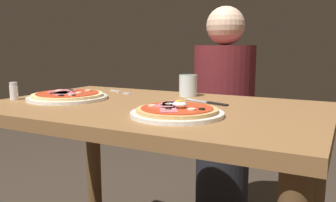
{
  "coord_description": "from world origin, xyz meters",
  "views": [
    {
      "loc": [
        0.6,
        -1.04,
        0.98
      ],
      "look_at": [
        0.1,
        -0.07,
        0.81
      ],
      "focal_mm": 37.65,
      "sensor_mm": 36.0,
      "label": 1
    }
  ],
  "objects_px": {
    "salt_shaker": "(14,91)",
    "knife": "(209,102)",
    "fork": "(119,92)",
    "pizza_foreground": "(177,112)",
    "diner_person": "(223,124)",
    "water_glass_near": "(188,87)",
    "dining_table": "(152,143)",
    "pizza_across_left": "(68,96)"
  },
  "relations": [
    {
      "from": "diner_person",
      "to": "dining_table",
      "type": "bearing_deg",
      "value": 89.26
    },
    {
      "from": "salt_shaker",
      "to": "diner_person",
      "type": "bearing_deg",
      "value": 58.98
    },
    {
      "from": "pizza_across_left",
      "to": "water_glass_near",
      "type": "xyz_separation_m",
      "value": [
        0.37,
        0.29,
        0.03
      ]
    },
    {
      "from": "fork",
      "to": "knife",
      "type": "bearing_deg",
      "value": -12.67
    },
    {
      "from": "salt_shaker",
      "to": "knife",
      "type": "bearing_deg",
      "value": 21.03
    },
    {
      "from": "dining_table",
      "to": "pizza_foreground",
      "type": "height_order",
      "value": "pizza_foreground"
    },
    {
      "from": "water_glass_near",
      "to": "knife",
      "type": "distance_m",
      "value": 0.2
    },
    {
      "from": "knife",
      "to": "pizza_foreground",
      "type": "bearing_deg",
      "value": -90.31
    },
    {
      "from": "dining_table",
      "to": "pizza_across_left",
      "type": "xyz_separation_m",
      "value": [
        -0.35,
        -0.03,
        0.15
      ]
    },
    {
      "from": "water_glass_near",
      "to": "knife",
      "type": "height_order",
      "value": "water_glass_near"
    },
    {
      "from": "pizza_foreground",
      "to": "dining_table",
      "type": "bearing_deg",
      "value": 140.48
    },
    {
      "from": "dining_table",
      "to": "pizza_across_left",
      "type": "relative_size",
      "value": 3.82
    },
    {
      "from": "fork",
      "to": "knife",
      "type": "height_order",
      "value": "knife"
    },
    {
      "from": "salt_shaker",
      "to": "pizza_foreground",
      "type": "bearing_deg",
      "value": 0.65
    },
    {
      "from": "pizza_foreground",
      "to": "diner_person",
      "type": "bearing_deg",
      "value": 99.64
    },
    {
      "from": "water_glass_near",
      "to": "fork",
      "type": "bearing_deg",
      "value": -174.86
    },
    {
      "from": "water_glass_near",
      "to": "salt_shaker",
      "type": "xyz_separation_m",
      "value": [
        -0.54,
        -0.4,
        -0.0
      ]
    },
    {
      "from": "pizza_across_left",
      "to": "fork",
      "type": "distance_m",
      "value": 0.27
    },
    {
      "from": "knife",
      "to": "salt_shaker",
      "type": "distance_m",
      "value": 0.73
    },
    {
      "from": "dining_table",
      "to": "salt_shaker",
      "type": "height_order",
      "value": "salt_shaker"
    },
    {
      "from": "water_glass_near",
      "to": "diner_person",
      "type": "bearing_deg",
      "value": 91.28
    },
    {
      "from": "water_glass_near",
      "to": "salt_shaker",
      "type": "bearing_deg",
      "value": -143.98
    },
    {
      "from": "pizza_foreground",
      "to": "knife",
      "type": "bearing_deg",
      "value": 89.69
    },
    {
      "from": "knife",
      "to": "pizza_across_left",
      "type": "bearing_deg",
      "value": -162.95
    },
    {
      "from": "water_glass_near",
      "to": "diner_person",
      "type": "distance_m",
      "value": 0.55
    },
    {
      "from": "dining_table",
      "to": "salt_shaker",
      "type": "bearing_deg",
      "value": -165.15
    },
    {
      "from": "water_glass_near",
      "to": "fork",
      "type": "relative_size",
      "value": 0.58
    },
    {
      "from": "dining_table",
      "to": "water_glass_near",
      "type": "height_order",
      "value": "water_glass_near"
    },
    {
      "from": "pizza_across_left",
      "to": "knife",
      "type": "distance_m",
      "value": 0.54
    },
    {
      "from": "salt_shaker",
      "to": "diner_person",
      "type": "height_order",
      "value": "diner_person"
    },
    {
      "from": "dining_table",
      "to": "fork",
      "type": "height_order",
      "value": "fork"
    },
    {
      "from": "pizza_across_left",
      "to": "water_glass_near",
      "type": "bearing_deg",
      "value": 37.77
    },
    {
      "from": "pizza_across_left",
      "to": "diner_person",
      "type": "bearing_deg",
      "value": 65.02
    },
    {
      "from": "salt_shaker",
      "to": "diner_person",
      "type": "distance_m",
      "value": 1.06
    },
    {
      "from": "pizza_foreground",
      "to": "salt_shaker",
      "type": "bearing_deg",
      "value": -179.35
    },
    {
      "from": "salt_shaker",
      "to": "dining_table",
      "type": "bearing_deg",
      "value": 14.85
    },
    {
      "from": "water_glass_near",
      "to": "diner_person",
      "type": "relative_size",
      "value": 0.07
    },
    {
      "from": "knife",
      "to": "water_glass_near",
      "type": "bearing_deg",
      "value": 136.45
    },
    {
      "from": "fork",
      "to": "knife",
      "type": "distance_m",
      "value": 0.47
    },
    {
      "from": "fork",
      "to": "diner_person",
      "type": "height_order",
      "value": "diner_person"
    },
    {
      "from": "dining_table",
      "to": "water_glass_near",
      "type": "distance_m",
      "value": 0.31
    },
    {
      "from": "pizza_foreground",
      "to": "water_glass_near",
      "type": "relative_size",
      "value": 3.17
    }
  ]
}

